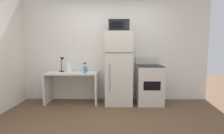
% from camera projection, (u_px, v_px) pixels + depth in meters
% --- Properties ---
extents(ground_plane, '(12.00, 12.00, 0.00)m').
position_uv_depth(ground_plane, '(106.00, 130.00, 2.69)').
color(ground_plane, brown).
extents(wall_back_white, '(5.00, 0.10, 2.60)m').
position_uv_depth(wall_back_white, '(109.00, 49.00, 4.24)').
color(wall_back_white, silver).
rests_on(wall_back_white, ground).
extents(desk, '(1.23, 0.53, 0.75)m').
position_uv_depth(desk, '(72.00, 81.00, 3.99)').
color(desk, silver).
rests_on(desk, ground).
extents(desk_lamp, '(0.14, 0.12, 0.35)m').
position_uv_depth(desk_lamp, '(62.00, 62.00, 4.03)').
color(desk_lamp, black).
rests_on(desk_lamp, desk).
extents(spray_bottle, '(0.06, 0.06, 0.25)m').
position_uv_depth(spray_bottle, '(85.00, 69.00, 3.83)').
color(spray_bottle, '#2D8CEA').
rests_on(spray_bottle, desk).
extents(paper_towel_roll, '(0.11, 0.11, 0.24)m').
position_uv_depth(paper_towel_roll, '(69.00, 68.00, 3.89)').
color(paper_towel_roll, white).
rests_on(paper_towel_roll, desk).
extents(coffee_mug, '(0.08, 0.08, 0.09)m').
position_uv_depth(coffee_mug, '(86.00, 70.00, 4.04)').
color(coffee_mug, '#338C66').
rests_on(coffee_mug, desk).
extents(refrigerator, '(0.63, 0.62, 1.70)m').
position_uv_depth(refrigerator, '(119.00, 68.00, 3.92)').
color(refrigerator, beige).
rests_on(refrigerator, ground).
extents(microwave, '(0.46, 0.35, 0.26)m').
position_uv_depth(microwave, '(119.00, 26.00, 3.79)').
color(microwave, black).
rests_on(microwave, refrigerator).
extents(oven_range, '(0.59, 0.61, 1.10)m').
position_uv_depth(oven_range, '(149.00, 84.00, 3.95)').
color(oven_range, beige).
rests_on(oven_range, ground).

